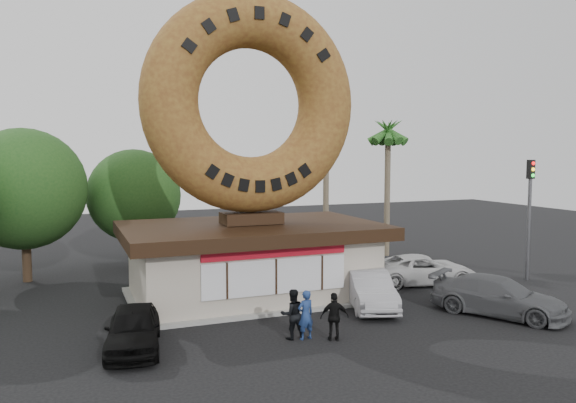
# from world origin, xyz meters

# --- Properties ---
(ground) EXTENTS (90.00, 90.00, 0.00)m
(ground) POSITION_xyz_m (0.00, 0.00, 0.00)
(ground) COLOR black
(ground) RESTS_ON ground
(donut_shop) EXTENTS (11.20, 7.20, 3.80)m
(donut_shop) POSITION_xyz_m (0.00, 5.98, 1.77)
(donut_shop) COLOR #BCB3A1
(donut_shop) RESTS_ON ground
(giant_donut) EXTENTS (9.55, 2.43, 9.55)m
(giant_donut) POSITION_xyz_m (0.00, 6.00, 8.57)
(giant_donut) COLOR olive
(giant_donut) RESTS_ON donut_shop
(tree_west) EXTENTS (6.00, 6.00, 7.65)m
(tree_west) POSITION_xyz_m (-9.50, 13.00, 4.64)
(tree_west) COLOR #473321
(tree_west) RESTS_ON ground
(tree_mid) EXTENTS (5.20, 5.20, 6.63)m
(tree_mid) POSITION_xyz_m (-4.00, 15.00, 4.02)
(tree_mid) COLOR #473321
(tree_mid) RESTS_ON ground
(palm_near) EXTENTS (2.60, 2.60, 9.75)m
(palm_near) POSITION_xyz_m (7.50, 14.00, 8.41)
(palm_near) COLOR #726651
(palm_near) RESTS_ON ground
(palm_far) EXTENTS (2.60, 2.60, 8.75)m
(palm_far) POSITION_xyz_m (11.00, 12.50, 7.48)
(palm_far) COLOR #726651
(palm_far) RESTS_ON ground
(street_lamp) EXTENTS (2.11, 0.20, 8.00)m
(street_lamp) POSITION_xyz_m (-1.86, 16.00, 4.48)
(street_lamp) COLOR #59595E
(street_lamp) RESTS_ON ground
(traffic_signal) EXTENTS (0.30, 0.38, 6.07)m
(traffic_signal) POSITION_xyz_m (14.00, 3.99, 3.87)
(traffic_signal) COLOR #59595E
(traffic_signal) RESTS_ON ground
(person_left) EXTENTS (0.70, 0.53, 1.72)m
(person_left) POSITION_xyz_m (-0.07, -0.17, 0.86)
(person_left) COLOR navy
(person_left) RESTS_ON ground
(person_center) EXTENTS (0.89, 0.71, 1.74)m
(person_center) POSITION_xyz_m (-0.47, 0.05, 0.87)
(person_center) COLOR black
(person_center) RESTS_ON ground
(person_right) EXTENTS (1.05, 0.67, 1.66)m
(person_right) POSITION_xyz_m (0.79, -0.66, 0.83)
(person_right) COLOR black
(person_right) RESTS_ON ground
(car_black) EXTENTS (2.35, 4.41, 1.43)m
(car_black) POSITION_xyz_m (-5.71, 0.97, 0.71)
(car_black) COLOR black
(car_black) RESTS_ON ground
(car_silver) EXTENTS (2.97, 4.90, 1.52)m
(car_silver) POSITION_xyz_m (4.00, 2.52, 0.76)
(car_silver) COLOR #A1A0A5
(car_silver) RESTS_ON ground
(car_grey) EXTENTS (4.51, 5.56, 1.51)m
(car_grey) POSITION_xyz_m (8.20, -0.37, 0.76)
(car_grey) COLOR #5B5C60
(car_grey) RESTS_ON ground
(car_white) EXTENTS (5.58, 3.51, 1.44)m
(car_white) POSITION_xyz_m (8.55, 5.18, 0.72)
(car_white) COLOR silver
(car_white) RESTS_ON ground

